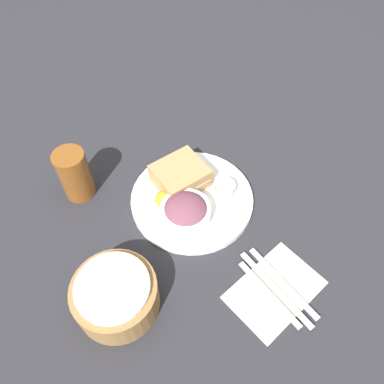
{
  "coord_description": "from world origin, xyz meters",
  "views": [
    {
      "loc": [
        -0.4,
        0.35,
        0.75
      ],
      "look_at": [
        0.0,
        0.0,
        0.04
      ],
      "focal_mm": 35.0,
      "sensor_mm": 36.0,
      "label": 1
    }
  ],
  "objects_px": {
    "salad_bowl": "(186,212)",
    "fork": "(281,284)",
    "spoon": "(269,294)",
    "sandwich": "(180,176)",
    "dressing_cup": "(225,188)",
    "knife": "(275,289)",
    "plate": "(192,199)",
    "drink_glass": "(75,174)",
    "bread_basket": "(116,295)"
  },
  "relations": [
    {
      "from": "salad_bowl",
      "to": "fork",
      "type": "distance_m",
      "value": 0.26
    },
    {
      "from": "sandwich",
      "to": "bread_basket",
      "type": "xyz_separation_m",
      "value": [
        -0.14,
        0.29,
        -0.0
      ]
    },
    {
      "from": "plate",
      "to": "fork",
      "type": "height_order",
      "value": "plate"
    },
    {
      "from": "plate",
      "to": "dressing_cup",
      "type": "height_order",
      "value": "dressing_cup"
    },
    {
      "from": "sandwich",
      "to": "dressing_cup",
      "type": "relative_size",
      "value": 2.63
    },
    {
      "from": "drink_glass",
      "to": "knife",
      "type": "relative_size",
      "value": 0.65
    },
    {
      "from": "drink_glass",
      "to": "knife",
      "type": "distance_m",
      "value": 0.52
    },
    {
      "from": "drink_glass",
      "to": "spoon",
      "type": "bearing_deg",
      "value": -163.53
    },
    {
      "from": "salad_bowl",
      "to": "spoon",
      "type": "distance_m",
      "value": 0.25
    },
    {
      "from": "sandwich",
      "to": "bread_basket",
      "type": "height_order",
      "value": "bread_basket"
    },
    {
      "from": "salad_bowl",
      "to": "knife",
      "type": "height_order",
      "value": "salad_bowl"
    },
    {
      "from": "sandwich",
      "to": "drink_glass",
      "type": "height_order",
      "value": "drink_glass"
    },
    {
      "from": "bread_basket",
      "to": "plate",
      "type": "bearing_deg",
      "value": -72.15
    },
    {
      "from": "drink_glass",
      "to": "fork",
      "type": "bearing_deg",
      "value": -159.86
    },
    {
      "from": "salad_bowl",
      "to": "dressing_cup",
      "type": "height_order",
      "value": "salad_bowl"
    },
    {
      "from": "drink_glass",
      "to": "spoon",
      "type": "height_order",
      "value": "drink_glass"
    },
    {
      "from": "plate",
      "to": "drink_glass",
      "type": "distance_m",
      "value": 0.28
    },
    {
      "from": "bread_basket",
      "to": "fork",
      "type": "bearing_deg",
      "value": -125.25
    },
    {
      "from": "bread_basket",
      "to": "dressing_cup",
      "type": "bearing_deg",
      "value": -82.06
    },
    {
      "from": "drink_glass",
      "to": "knife",
      "type": "bearing_deg",
      "value": -161.67
    },
    {
      "from": "drink_glass",
      "to": "bread_basket",
      "type": "xyz_separation_m",
      "value": [
        -0.3,
        0.1,
        -0.02
      ]
    },
    {
      "from": "bread_basket",
      "to": "knife",
      "type": "distance_m",
      "value": 0.32
    },
    {
      "from": "dressing_cup",
      "to": "fork",
      "type": "distance_m",
      "value": 0.26
    },
    {
      "from": "salad_bowl",
      "to": "dressing_cup",
      "type": "bearing_deg",
      "value": -92.8
    },
    {
      "from": "plate",
      "to": "fork",
      "type": "relative_size",
      "value": 1.52
    },
    {
      "from": "bread_basket",
      "to": "knife",
      "type": "bearing_deg",
      "value": -126.89
    },
    {
      "from": "sandwich",
      "to": "dressing_cup",
      "type": "bearing_deg",
      "value": -147.15
    },
    {
      "from": "salad_bowl",
      "to": "fork",
      "type": "bearing_deg",
      "value": -169.47
    },
    {
      "from": "plate",
      "to": "sandwich",
      "type": "distance_m",
      "value": 0.06
    },
    {
      "from": "dressing_cup",
      "to": "bread_basket",
      "type": "height_order",
      "value": "bread_basket"
    },
    {
      "from": "plate",
      "to": "sandwich",
      "type": "bearing_deg",
      "value": -8.96
    },
    {
      "from": "dressing_cup",
      "to": "drink_glass",
      "type": "height_order",
      "value": "drink_glass"
    },
    {
      "from": "fork",
      "to": "spoon",
      "type": "height_order",
      "value": "same"
    },
    {
      "from": "fork",
      "to": "spoon",
      "type": "relative_size",
      "value": 1.11
    },
    {
      "from": "knife",
      "to": "spoon",
      "type": "relative_size",
      "value": 1.17
    },
    {
      "from": "fork",
      "to": "salad_bowl",
      "type": "bearing_deg",
      "value": -164.93
    },
    {
      "from": "plate",
      "to": "dressing_cup",
      "type": "bearing_deg",
      "value": -121.13
    },
    {
      "from": "spoon",
      "to": "knife",
      "type": "bearing_deg",
      "value": 90.0
    },
    {
      "from": "dressing_cup",
      "to": "drink_glass",
      "type": "relative_size",
      "value": 0.37
    },
    {
      "from": "dressing_cup",
      "to": "bread_basket",
      "type": "xyz_separation_m",
      "value": [
        -0.05,
        0.35,
        0.01
      ]
    },
    {
      "from": "salad_bowl",
      "to": "knife",
      "type": "xyz_separation_m",
      "value": [
        -0.25,
        -0.03,
        -0.04
      ]
    },
    {
      "from": "plate",
      "to": "bread_basket",
      "type": "distance_m",
      "value": 0.3
    },
    {
      "from": "salad_bowl",
      "to": "fork",
      "type": "relative_size",
      "value": 0.59
    },
    {
      "from": "plate",
      "to": "sandwich",
      "type": "height_order",
      "value": "sandwich"
    },
    {
      "from": "fork",
      "to": "bread_basket",
      "type": "bearing_deg",
      "value": -120.71
    },
    {
      "from": "bread_basket",
      "to": "spoon",
      "type": "relative_size",
      "value": 0.96
    },
    {
      "from": "plate",
      "to": "dressing_cup",
      "type": "relative_size",
      "value": 5.99
    },
    {
      "from": "plate",
      "to": "knife",
      "type": "bearing_deg",
      "value": 175.45
    },
    {
      "from": "salad_bowl",
      "to": "knife",
      "type": "distance_m",
      "value": 0.25
    },
    {
      "from": "fork",
      "to": "plate",
      "type": "bearing_deg",
      "value": -176.39
    }
  ]
}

